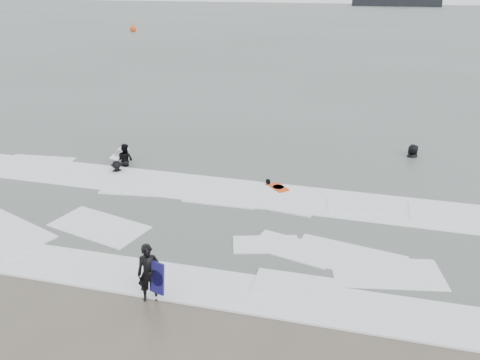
% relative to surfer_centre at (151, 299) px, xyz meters
% --- Properties ---
extents(ground, '(320.00, 320.00, 0.00)m').
position_rel_surfer_centre_xyz_m(ground, '(0.91, 1.50, 0.00)').
color(ground, brown).
rests_on(ground, ground).
extents(sea, '(320.00, 320.00, 0.00)m').
position_rel_surfer_centre_xyz_m(sea, '(0.91, 81.50, 0.06)').
color(sea, '#47544C').
rests_on(sea, ground).
extents(surfer_centre, '(0.78, 0.66, 1.81)m').
position_rel_surfer_centre_xyz_m(surfer_centre, '(0.00, 0.00, 0.00)').
color(surfer_centre, black).
rests_on(surfer_centre, ground).
extents(surfer_wading, '(0.94, 0.79, 1.70)m').
position_rel_surfer_centre_xyz_m(surfer_wading, '(-5.58, 9.16, 0.00)').
color(surfer_wading, black).
rests_on(surfer_wading, ground).
extents(surfer_breaker, '(1.09, 1.02, 1.47)m').
position_rel_surfer_centre_xyz_m(surfer_breaker, '(-5.53, 8.21, 0.00)').
color(surfer_breaker, black).
rests_on(surfer_breaker, ground).
extents(surfer_right_near, '(0.94, 0.63, 1.48)m').
position_rel_surfer_centre_xyz_m(surfer_right_near, '(1.64, 8.63, 0.00)').
color(surfer_right_near, black).
rests_on(surfer_right_near, ground).
extents(surfer_right_far, '(1.08, 1.03, 1.86)m').
position_rel_surfer_centre_xyz_m(surfer_right_far, '(8.05, 13.98, 0.00)').
color(surfer_right_far, black).
rests_on(surfer_right_far, ground).
extents(surf_foam, '(30.03, 9.06, 0.09)m').
position_rel_surfer_centre_xyz_m(surf_foam, '(0.91, 5.20, 0.04)').
color(surf_foam, white).
rests_on(surf_foam, ground).
extents(bodyboards, '(8.97, 10.08, 1.25)m').
position_rel_surfer_centre_xyz_m(bodyboards, '(-1.21, 5.94, 0.50)').
color(bodyboards, '#13104D').
rests_on(bodyboards, ground).
extents(buoy, '(1.00, 1.00, 1.65)m').
position_rel_surfer_centre_xyz_m(buoy, '(-32.99, 64.27, 0.42)').
color(buoy, '#E33F0A').
rests_on(buoy, ground).
extents(vessel_horizon, '(26.25, 4.69, 3.56)m').
position_rel_surfer_centre_xyz_m(vessel_horizon, '(12.14, 150.84, 1.33)').
color(vessel_horizon, black).
rests_on(vessel_horizon, ground).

